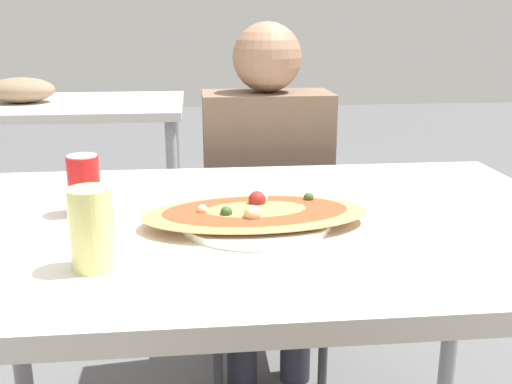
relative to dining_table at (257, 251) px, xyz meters
name	(u,v)px	position (x,y,z in m)	size (l,w,h in m)	color
dining_table	(257,251)	(0.00, 0.00, 0.00)	(1.36, 0.88, 0.77)	silver
chair_far_seated	(263,218)	(0.10, 0.77, -0.19)	(0.40, 0.40, 0.92)	#3F2D1E
person_seated	(267,178)	(0.10, 0.66, -0.02)	(0.39, 0.24, 1.16)	#2D2D38
pizza_main	(256,215)	(-0.01, -0.04, 0.09)	(0.46, 0.30, 0.06)	white
soda_can	(84,185)	(-0.35, 0.07, 0.13)	(0.07, 0.07, 0.12)	red
drink_glass	(92,229)	(-0.29, -0.22, 0.14)	(0.07, 0.07, 0.14)	#E0DB7F
background_table	(62,114)	(-0.77, 1.84, 0.01)	(1.10, 0.80, 0.89)	silver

